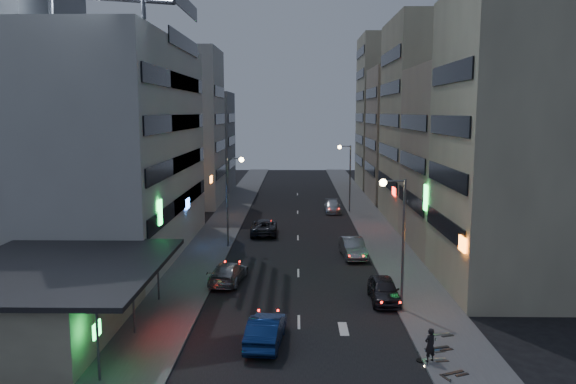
{
  "coord_description": "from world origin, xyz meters",
  "views": [
    {
      "loc": [
        -0.16,
        -27.13,
        12.08
      ],
      "look_at": [
        -0.87,
        20.3,
        5.3
      ],
      "focal_mm": 35.0,
      "sensor_mm": 36.0,
      "label": 1
    }
  ],
  "objects_px": {
    "scooter_silver_b": "(449,322)",
    "scooter_blue": "(442,339)",
    "parked_car_left": "(264,227)",
    "parked_car_right_far": "(333,207)",
    "scooter_black_b": "(448,335)",
    "scooter_silver_a": "(446,347)",
    "parked_car_right_near": "(384,290)",
    "road_car_silver": "(228,273)",
    "road_car_blue": "(266,330)",
    "parked_car_right_mid": "(353,248)",
    "person": "(430,345)",
    "scooter_black_a": "(462,358)"
  },
  "relations": [
    {
      "from": "scooter_black_b",
      "to": "parked_car_right_far",
      "type": "bearing_deg",
      "value": -12.7
    },
    {
      "from": "parked_car_right_near",
      "to": "parked_car_right_far",
      "type": "height_order",
      "value": "parked_car_right_near"
    },
    {
      "from": "parked_car_right_far",
      "to": "person",
      "type": "xyz_separation_m",
      "value": [
        2.04,
        -41.33,
        0.27
      ]
    },
    {
      "from": "parked_car_left",
      "to": "scooter_black_b",
      "type": "bearing_deg",
      "value": 110.65
    },
    {
      "from": "parked_car_right_far",
      "to": "scooter_black_a",
      "type": "height_order",
      "value": "parked_car_right_far"
    },
    {
      "from": "parked_car_right_near",
      "to": "scooter_silver_a",
      "type": "height_order",
      "value": "parked_car_right_near"
    },
    {
      "from": "parked_car_right_near",
      "to": "parked_car_right_mid",
      "type": "bearing_deg",
      "value": 95.05
    },
    {
      "from": "parked_car_right_near",
      "to": "scooter_silver_b",
      "type": "bearing_deg",
      "value": -63.03
    },
    {
      "from": "parked_car_left",
      "to": "road_car_blue",
      "type": "xyz_separation_m",
      "value": [
        1.62,
        -26.7,
        0.01
      ]
    },
    {
      "from": "parked_car_right_near",
      "to": "road_car_blue",
      "type": "bearing_deg",
      "value": -136.05
    },
    {
      "from": "road_car_silver",
      "to": "parked_car_left",
      "type": "bearing_deg",
      "value": -88.66
    },
    {
      "from": "scooter_blue",
      "to": "scooter_black_a",
      "type": "bearing_deg",
      "value": 171.9
    },
    {
      "from": "parked_car_right_far",
      "to": "scooter_silver_b",
      "type": "relative_size",
      "value": 2.48
    },
    {
      "from": "parked_car_right_mid",
      "to": "road_car_silver",
      "type": "height_order",
      "value": "parked_car_right_mid"
    },
    {
      "from": "parked_car_right_far",
      "to": "scooter_silver_a",
      "type": "relative_size",
      "value": 2.64
    },
    {
      "from": "parked_car_left",
      "to": "scooter_black_a",
      "type": "bearing_deg",
      "value": 108.67
    },
    {
      "from": "parked_car_right_mid",
      "to": "person",
      "type": "distance_m",
      "value": 20.14
    },
    {
      "from": "scooter_black_a",
      "to": "scooter_silver_a",
      "type": "xyz_separation_m",
      "value": [
        -0.42,
        1.33,
        -0.03
      ]
    },
    {
      "from": "road_car_silver",
      "to": "scooter_silver_a",
      "type": "distance_m",
      "value": 17.37
    },
    {
      "from": "scooter_silver_b",
      "to": "scooter_blue",
      "type": "bearing_deg",
      "value": 140.45
    },
    {
      "from": "road_car_blue",
      "to": "scooter_silver_b",
      "type": "xyz_separation_m",
      "value": [
        9.94,
        1.44,
        -0.08
      ]
    },
    {
      "from": "parked_car_left",
      "to": "scooter_silver_b",
      "type": "height_order",
      "value": "parked_car_left"
    },
    {
      "from": "person",
      "to": "scooter_blue",
      "type": "height_order",
      "value": "person"
    },
    {
      "from": "parked_car_right_near",
      "to": "scooter_silver_a",
      "type": "relative_size",
      "value": 2.49
    },
    {
      "from": "parked_car_right_near",
      "to": "person",
      "type": "distance_m",
      "value": 9.08
    },
    {
      "from": "parked_car_right_near",
      "to": "scooter_silver_b",
      "type": "relative_size",
      "value": 2.34
    },
    {
      "from": "parked_car_right_mid",
      "to": "parked_car_left",
      "type": "distance_m",
      "value": 11.86
    },
    {
      "from": "person",
      "to": "scooter_silver_b",
      "type": "relative_size",
      "value": 0.87
    },
    {
      "from": "parked_car_left",
      "to": "scooter_silver_b",
      "type": "xyz_separation_m",
      "value": [
        11.56,
        -25.26,
        -0.06
      ]
    },
    {
      "from": "parked_car_right_near",
      "to": "parked_car_left",
      "type": "relative_size",
      "value": 0.81
    },
    {
      "from": "parked_car_left",
      "to": "road_car_blue",
      "type": "distance_m",
      "value": 26.75
    },
    {
      "from": "person",
      "to": "scooter_silver_b",
      "type": "bearing_deg",
      "value": -146.7
    },
    {
      "from": "road_car_blue",
      "to": "scooter_silver_b",
      "type": "bearing_deg",
      "value": -166.29
    },
    {
      "from": "parked_car_right_near",
      "to": "road_car_blue",
      "type": "height_order",
      "value": "road_car_blue"
    },
    {
      "from": "parked_car_right_mid",
      "to": "scooter_silver_a",
      "type": "bearing_deg",
      "value": -87.37
    },
    {
      "from": "parked_car_right_far",
      "to": "road_car_silver",
      "type": "bearing_deg",
      "value": -108.08
    },
    {
      "from": "parked_car_right_mid",
      "to": "scooter_black_b",
      "type": "xyz_separation_m",
      "value": [
        3.08,
        -18.22,
        -0.08
      ]
    },
    {
      "from": "parked_car_left",
      "to": "person",
      "type": "distance_m",
      "value": 30.44
    },
    {
      "from": "scooter_black_b",
      "to": "scooter_silver_a",
      "type": "bearing_deg",
      "value": 143.5
    },
    {
      "from": "parked_car_left",
      "to": "parked_car_right_near",
      "type": "bearing_deg",
      "value": 112.5
    },
    {
      "from": "person",
      "to": "scooter_black_b",
      "type": "distance_m",
      "value": 2.3
    },
    {
      "from": "scooter_blue",
      "to": "parked_car_right_near",
      "type": "bearing_deg",
      "value": -2.33
    },
    {
      "from": "road_car_silver",
      "to": "parked_car_right_mid",
      "type": "bearing_deg",
      "value": -135.78
    },
    {
      "from": "road_car_blue",
      "to": "road_car_silver",
      "type": "xyz_separation_m",
      "value": [
        -3.25,
        10.66,
        -0.04
      ]
    },
    {
      "from": "parked_car_right_mid",
      "to": "scooter_black_b",
      "type": "height_order",
      "value": "parked_car_right_mid"
    },
    {
      "from": "parked_car_right_mid",
      "to": "road_car_silver",
      "type": "bearing_deg",
      "value": -147.83
    },
    {
      "from": "parked_car_right_far",
      "to": "scooter_black_a",
      "type": "relative_size",
      "value": 2.51
    },
    {
      "from": "road_car_blue",
      "to": "parked_car_right_near",
      "type": "bearing_deg",
      "value": -130.98
    },
    {
      "from": "scooter_silver_b",
      "to": "scooter_black_b",
      "type": "bearing_deg",
      "value": 147.01
    },
    {
      "from": "road_car_silver",
      "to": "scooter_silver_b",
      "type": "distance_m",
      "value": 16.1
    }
  ]
}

